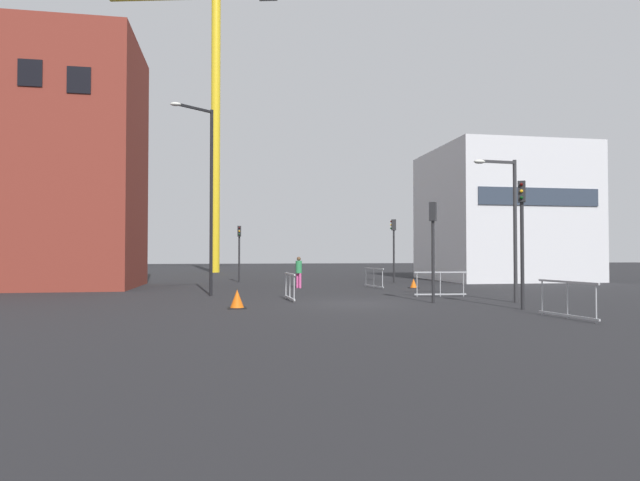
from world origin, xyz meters
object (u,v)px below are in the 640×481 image
(traffic_light_island, at_px, (522,224))
(traffic_cone_by_barrier, at_px, (414,284))
(construction_crane, at_px, (213,90))
(traffic_light_corner, at_px, (239,244))
(streetlamp_short, at_px, (509,215))
(traffic_light_verge, at_px, (394,240))
(streetlamp_tall, at_px, (207,186))
(traffic_light_near, at_px, (433,235))
(pedestrian_walking, at_px, (299,270))
(traffic_cone_on_verge, at_px, (237,300))

(traffic_light_island, bearing_deg, traffic_cone_by_barrier, 88.98)
(construction_crane, height_order, traffic_light_island, construction_crane)
(traffic_light_corner, bearing_deg, streetlamp_short, -58.77)
(traffic_light_verge, bearing_deg, traffic_light_island, -92.93)
(traffic_light_corner, xyz_separation_m, traffic_cone_by_barrier, (9.12, -7.49, -2.24))
(traffic_light_corner, bearing_deg, traffic_light_verge, -11.36)
(traffic_light_island, bearing_deg, streetlamp_tall, 144.70)
(traffic_light_near, bearing_deg, traffic_cone_by_barrier, 75.13)
(traffic_light_corner, bearing_deg, pedestrian_walking, -64.18)
(construction_crane, xyz_separation_m, traffic_light_verge, (12.08, -20.61, -15.42))
(pedestrian_walking, bearing_deg, traffic_light_near, -67.94)
(construction_crane, relative_size, pedestrian_walking, 16.80)
(traffic_cone_on_verge, bearing_deg, traffic_cone_by_barrier, 43.68)
(traffic_light_corner, bearing_deg, traffic_cone_by_barrier, -39.38)
(traffic_light_island, bearing_deg, traffic_light_verge, 87.07)
(traffic_light_verge, relative_size, pedestrian_walking, 2.40)
(streetlamp_short, relative_size, traffic_light_corner, 1.49)
(traffic_cone_on_verge, bearing_deg, traffic_light_near, 5.83)
(streetlamp_tall, xyz_separation_m, streetlamp_short, (11.44, -5.08, -1.51))
(streetlamp_tall, xyz_separation_m, traffic_cone_on_verge, (1.24, -5.47, -4.53))
(streetlamp_short, height_order, traffic_cone_by_barrier, streetlamp_short)
(traffic_light_verge, relative_size, traffic_cone_on_verge, 6.36)
(streetlamp_tall, bearing_deg, pedestrian_walking, 45.53)
(streetlamp_short, xyz_separation_m, traffic_light_corner, (-9.81, 16.17, -0.84))
(streetlamp_tall, height_order, traffic_light_island, streetlamp_tall)
(construction_crane, distance_m, traffic_light_verge, 28.43)
(construction_crane, bearing_deg, traffic_light_verge, -59.62)
(pedestrian_walking, xyz_separation_m, traffic_cone_on_verge, (-3.44, -10.24, -0.68))
(traffic_light_corner, distance_m, pedestrian_walking, 7.18)
(streetlamp_tall, xyz_separation_m, traffic_light_island, (10.55, -7.47, -1.98))
(traffic_light_island, height_order, pedestrian_walking, traffic_light_island)
(traffic_light_verge, bearing_deg, construction_crane, 120.38)
(traffic_light_verge, distance_m, traffic_light_corner, 9.97)
(construction_crane, xyz_separation_m, traffic_cone_on_verge, (1.92, -35.21, -17.84))
(traffic_cone_by_barrier, bearing_deg, construction_crane, 113.62)
(traffic_light_island, xyz_separation_m, traffic_cone_by_barrier, (0.20, 11.08, -2.62))
(traffic_light_verge, distance_m, traffic_cone_on_verge, 17.95)
(traffic_light_corner, bearing_deg, traffic_light_island, -64.33)
(streetlamp_short, xyz_separation_m, traffic_cone_on_verge, (-10.19, -0.39, -3.01))
(traffic_cone_by_barrier, bearing_deg, streetlamp_short, -85.49)
(construction_crane, relative_size, traffic_light_corner, 7.75)
(pedestrian_walking, bearing_deg, construction_crane, 102.13)
(streetlamp_tall, distance_m, streetlamp_short, 12.60)
(traffic_light_island, height_order, traffic_cone_on_verge, traffic_light_island)
(construction_crane, distance_m, traffic_cone_by_barrier, 33.68)
(streetlamp_tall, distance_m, traffic_cone_by_barrier, 12.23)
(construction_crane, distance_m, traffic_light_near, 38.93)
(traffic_light_near, relative_size, traffic_light_island, 0.89)
(streetlamp_short, xyz_separation_m, traffic_light_island, (-0.88, -2.39, -0.46))
(traffic_light_island, bearing_deg, traffic_cone_on_verge, 167.86)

